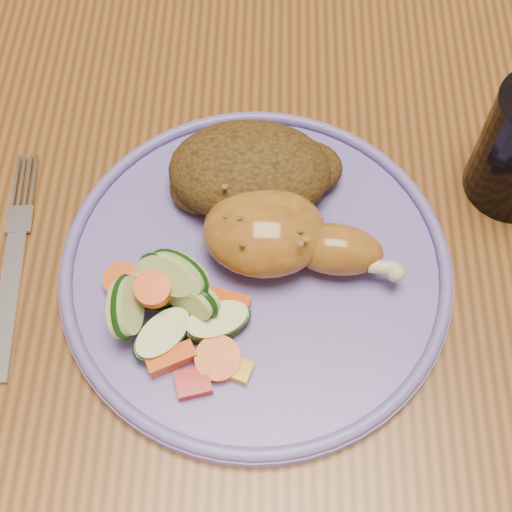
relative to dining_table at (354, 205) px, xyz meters
The scene contains 8 objects.
ground 0.67m from the dining_table, ahead, with size 4.00×4.00×0.00m, color #51311B.
dining_table is the anchor object (origin of this frame).
plate 0.18m from the dining_table, 127.28° to the right, with size 0.30×0.30×0.01m, color #6859B0.
plate_rim 0.18m from the dining_table, 127.28° to the right, with size 0.30×0.30×0.01m, color #6859B0.
chicken_leg 0.18m from the dining_table, 124.04° to the right, with size 0.15×0.08×0.05m.
rice_pilaf 0.16m from the dining_table, 153.45° to the right, with size 0.14×0.09×0.06m.
vegetable_pile 0.25m from the dining_table, 132.60° to the right, with size 0.12×0.12×0.06m.
fork 0.32m from the dining_table, 156.55° to the right, with size 0.03×0.18×0.00m.
Camera 1 is at (-0.09, -0.38, 1.25)m, focal length 50.00 mm.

